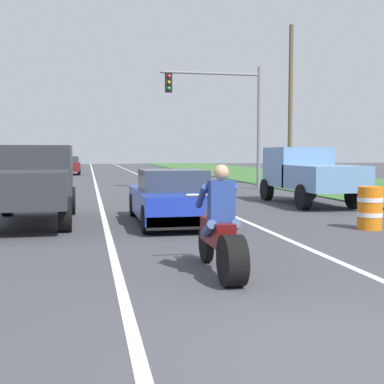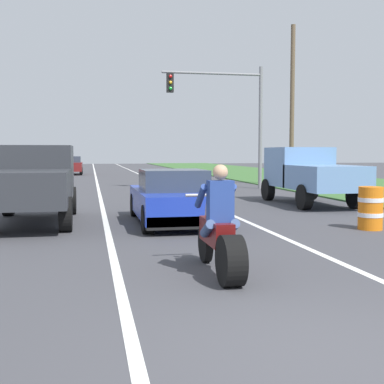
{
  "view_description": "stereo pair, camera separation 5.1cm",
  "coord_description": "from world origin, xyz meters",
  "px_view_note": "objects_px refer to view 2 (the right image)",
  "views": [
    {
      "loc": [
        -2.21,
        -3.96,
        1.79
      ],
      "look_at": [
        -0.17,
        6.03,
        1.0
      ],
      "focal_mm": 47.7,
      "sensor_mm": 36.0,
      "label": 1
    },
    {
      "loc": [
        -2.16,
        -3.97,
        1.79
      ],
      "look_at": [
        -0.17,
        6.03,
        1.0
      ],
      "focal_mm": 47.7,
      "sensor_mm": 36.0,
      "label": 2
    }
  ],
  "objects_px": {
    "pickup_truck_left_lane_dark_grey": "(33,180)",
    "traffic_light_mast_near": "(230,107)",
    "construction_barrel_nearest": "(370,208)",
    "sports_car_blue": "(172,199)",
    "distant_car_far_ahead": "(71,165)",
    "pickup_truck_right_shoulder_light_blue": "(309,172)",
    "motorcycle_with_rider": "(220,235)"
  },
  "relations": [
    {
      "from": "traffic_light_mast_near",
      "to": "construction_barrel_nearest",
      "type": "xyz_separation_m",
      "value": [
        -0.34,
        -13.48,
        -3.52
      ]
    },
    {
      "from": "pickup_truck_left_lane_dark_grey",
      "to": "traffic_light_mast_near",
      "type": "distance_m",
      "value": 13.85
    },
    {
      "from": "motorcycle_with_rider",
      "to": "distant_car_far_ahead",
      "type": "bearing_deg",
      "value": 95.43
    },
    {
      "from": "sports_car_blue",
      "to": "pickup_truck_right_shoulder_light_blue",
      "type": "xyz_separation_m",
      "value": [
        5.4,
        3.82,
        0.48
      ]
    },
    {
      "from": "pickup_truck_left_lane_dark_grey",
      "to": "traffic_light_mast_near",
      "type": "bearing_deg",
      "value": 52.96
    },
    {
      "from": "pickup_truck_left_lane_dark_grey",
      "to": "pickup_truck_right_shoulder_light_blue",
      "type": "xyz_separation_m",
      "value": [
        8.86,
        3.08,
        0.0
      ]
    },
    {
      "from": "construction_barrel_nearest",
      "to": "pickup_truck_left_lane_dark_grey",
      "type": "bearing_deg",
      "value": 161.14
    },
    {
      "from": "sports_car_blue",
      "to": "distant_car_far_ahead",
      "type": "distance_m",
      "value": 30.34
    },
    {
      "from": "sports_car_blue",
      "to": "distant_car_far_ahead",
      "type": "bearing_deg",
      "value": 96.79
    },
    {
      "from": "pickup_truck_left_lane_dark_grey",
      "to": "pickup_truck_right_shoulder_light_blue",
      "type": "bearing_deg",
      "value": 19.19
    },
    {
      "from": "pickup_truck_right_shoulder_light_blue",
      "to": "construction_barrel_nearest",
      "type": "relative_size",
      "value": 4.8
    },
    {
      "from": "pickup_truck_left_lane_dark_grey",
      "to": "construction_barrel_nearest",
      "type": "relative_size",
      "value": 4.8
    },
    {
      "from": "sports_car_blue",
      "to": "construction_barrel_nearest",
      "type": "height_order",
      "value": "sports_car_blue"
    },
    {
      "from": "motorcycle_with_rider",
      "to": "traffic_light_mast_near",
      "type": "height_order",
      "value": "traffic_light_mast_near"
    },
    {
      "from": "motorcycle_with_rider",
      "to": "distant_car_far_ahead",
      "type": "height_order",
      "value": "motorcycle_with_rider"
    },
    {
      "from": "sports_car_blue",
      "to": "pickup_truck_left_lane_dark_grey",
      "type": "distance_m",
      "value": 3.57
    },
    {
      "from": "motorcycle_with_rider",
      "to": "construction_barrel_nearest",
      "type": "distance_m",
      "value": 5.84
    },
    {
      "from": "pickup_truck_left_lane_dark_grey",
      "to": "traffic_light_mast_near",
      "type": "relative_size",
      "value": 0.8
    },
    {
      "from": "pickup_truck_left_lane_dark_grey",
      "to": "construction_barrel_nearest",
      "type": "height_order",
      "value": "pickup_truck_left_lane_dark_grey"
    },
    {
      "from": "pickup_truck_right_shoulder_light_blue",
      "to": "traffic_light_mast_near",
      "type": "relative_size",
      "value": 0.8
    },
    {
      "from": "pickup_truck_right_shoulder_light_blue",
      "to": "construction_barrel_nearest",
      "type": "distance_m",
      "value": 5.88
    },
    {
      "from": "pickup_truck_left_lane_dark_grey",
      "to": "distant_car_far_ahead",
      "type": "bearing_deg",
      "value": 90.25
    },
    {
      "from": "pickup_truck_left_lane_dark_grey",
      "to": "pickup_truck_right_shoulder_light_blue",
      "type": "height_order",
      "value": "same"
    },
    {
      "from": "construction_barrel_nearest",
      "to": "distant_car_far_ahead",
      "type": "bearing_deg",
      "value": 103.92
    },
    {
      "from": "motorcycle_with_rider",
      "to": "construction_barrel_nearest",
      "type": "height_order",
      "value": "motorcycle_with_rider"
    },
    {
      "from": "distant_car_far_ahead",
      "to": "construction_barrel_nearest",
      "type": "bearing_deg",
      "value": -76.08
    },
    {
      "from": "motorcycle_with_rider",
      "to": "sports_car_blue",
      "type": "bearing_deg",
      "value": 88.05
    },
    {
      "from": "pickup_truck_left_lane_dark_grey",
      "to": "construction_barrel_nearest",
      "type": "bearing_deg",
      "value": -18.86
    },
    {
      "from": "pickup_truck_left_lane_dark_grey",
      "to": "traffic_light_mast_near",
      "type": "xyz_separation_m",
      "value": [
        8.16,
        10.81,
        2.92
      ]
    },
    {
      "from": "motorcycle_with_rider",
      "to": "pickup_truck_left_lane_dark_grey",
      "type": "height_order",
      "value": "pickup_truck_left_lane_dark_grey"
    },
    {
      "from": "pickup_truck_left_lane_dark_grey",
      "to": "pickup_truck_right_shoulder_light_blue",
      "type": "distance_m",
      "value": 9.38
    },
    {
      "from": "motorcycle_with_rider",
      "to": "pickup_truck_left_lane_dark_grey",
      "type": "bearing_deg",
      "value": 117.31
    }
  ]
}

